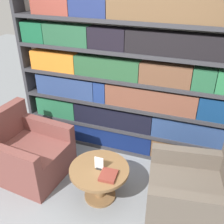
% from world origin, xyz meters
% --- Properties ---
extents(ground_plane, '(14.00, 14.00, 0.00)m').
position_xyz_m(ground_plane, '(0.00, 0.00, 0.00)').
color(ground_plane, gray).
extents(bookshelf, '(3.26, 0.30, 2.34)m').
position_xyz_m(bookshelf, '(0.01, 1.25, 1.16)').
color(bookshelf, silver).
rests_on(bookshelf, ground_plane).
extents(armchair_left, '(1.02, 0.93, 0.90)m').
position_xyz_m(armchair_left, '(-1.12, 0.28, 0.31)').
color(armchair_left, brown).
rests_on(armchair_left, ground_plane).
extents(armchair_right, '(1.06, 0.98, 0.90)m').
position_xyz_m(armchair_right, '(1.09, 0.28, 0.31)').
color(armchair_right, brown).
rests_on(armchair_right, ground_plane).
extents(coffee_table, '(0.71, 0.71, 0.46)m').
position_xyz_m(coffee_table, '(-0.01, 0.18, 0.33)').
color(coffee_table, brown).
rests_on(coffee_table, ground_plane).
extents(table_sign, '(0.11, 0.06, 0.16)m').
position_xyz_m(table_sign, '(-0.01, 0.18, 0.53)').
color(table_sign, black).
rests_on(table_sign, coffee_table).
extents(stray_book, '(0.20, 0.22, 0.04)m').
position_xyz_m(stray_book, '(0.14, 0.09, 0.48)').
color(stray_book, brown).
rests_on(stray_book, coffee_table).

